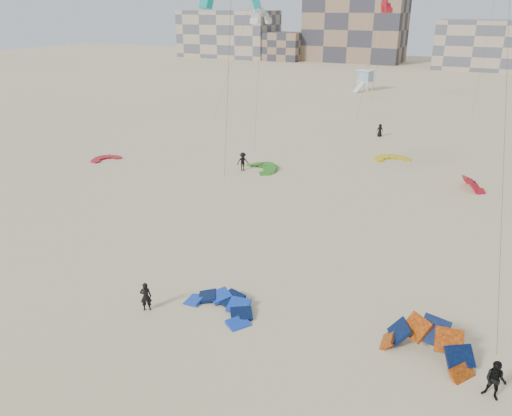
% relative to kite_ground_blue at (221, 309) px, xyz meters
% --- Properties ---
extents(ground, '(320.00, 320.00, 0.00)m').
position_rel_kite_ground_blue_xyz_m(ground, '(-1.55, -3.52, 0.00)').
color(ground, beige).
rests_on(ground, ground).
extents(kite_ground_blue, '(4.77, 4.92, 1.60)m').
position_rel_kite_ground_blue_xyz_m(kite_ground_blue, '(0.00, 0.00, 0.00)').
color(kite_ground_blue, blue).
rests_on(kite_ground_blue, ground).
extents(kite_ground_orange, '(5.21, 5.21, 4.30)m').
position_rel_kite_ground_blue_xyz_m(kite_ground_orange, '(10.48, 0.93, 0.00)').
color(kite_ground_orange, '#EE560E').
rests_on(kite_ground_orange, ground).
extents(kite_ground_red, '(3.98, 3.90, 0.57)m').
position_rel_kite_ground_blue_xyz_m(kite_ground_red, '(-25.34, 18.85, 0.00)').
color(kite_ground_red, red).
rests_on(kite_ground_red, ground).
extents(kite_ground_green, '(5.47, 5.52, 1.49)m').
position_rel_kite_ground_blue_xyz_m(kite_ground_green, '(-9.02, 23.36, 0.00)').
color(kite_ground_green, '#2C7812').
rests_on(kite_ground_green, ground).
extents(kite_ground_red_far, '(3.90, 3.83, 2.97)m').
position_rel_kite_ground_blue_xyz_m(kite_ground_red_far, '(10.35, 26.68, 0.00)').
color(kite_ground_red_far, red).
rests_on(kite_ground_red_far, ground).
extents(kite_ground_yellow, '(4.89, 4.96, 0.60)m').
position_rel_kite_ground_blue_xyz_m(kite_ground_yellow, '(1.77, 32.65, 0.00)').
color(kite_ground_yellow, '#CFDD0A').
rests_on(kite_ground_yellow, ground).
extents(kitesurfer_main, '(0.72, 0.66, 1.65)m').
position_rel_kite_ground_blue_xyz_m(kitesurfer_main, '(-3.52, -1.86, 0.83)').
color(kitesurfer_main, black).
rests_on(kitesurfer_main, ground).
extents(kitesurfer_b, '(1.00, 0.86, 1.79)m').
position_rel_kite_ground_blue_xyz_m(kitesurfer_b, '(13.40, -0.60, 0.90)').
color(kitesurfer_b, black).
rests_on(kitesurfer_b, ground).
extents(kitesurfer_c, '(1.34, 1.31, 1.84)m').
position_rel_kite_ground_blue_xyz_m(kitesurfer_c, '(-10.52, 22.09, 0.92)').
color(kitesurfer_c, black).
rests_on(kitesurfer_c, ground).
extents(kitesurfer_e, '(0.87, 0.67, 1.59)m').
position_rel_kite_ground_blue_xyz_m(kitesurfer_e, '(-1.83, 42.12, 0.80)').
color(kitesurfer_e, black).
rests_on(kitesurfer_e, ground).
extents(kite_fly_grey, '(4.78, 9.41, 14.04)m').
position_rel_kite_ground_blue_xyz_m(kite_fly_grey, '(-14.15, 33.44, 13.96)').
color(kite_fly_grey, silver).
rests_on(kite_fly_grey, ground).
extents(kite_fly_red, '(4.95, 10.26, 15.47)m').
position_rel_kite_ground_blue_xyz_m(kite_fly_red, '(-7.04, 61.85, 15.00)').
color(kite_fly_red, red).
rests_on(kite_fly_red, ground).
extents(lifeguard_tower_far, '(3.35, 5.66, 3.90)m').
position_rel_kite_ground_blue_xyz_m(lifeguard_tower_far, '(-13.39, 77.43, 1.93)').
color(lifeguard_tower_far, white).
rests_on(lifeguard_tower_far, ground).
extents(condo_west_a, '(30.00, 15.00, 14.00)m').
position_rel_kite_ground_blue_xyz_m(condo_west_a, '(-71.55, 126.48, 7.00)').
color(condo_west_a, tan).
rests_on(condo_west_a, ground).
extents(condo_west_b, '(28.00, 14.00, 18.00)m').
position_rel_kite_ground_blue_xyz_m(condo_west_b, '(-31.55, 130.48, 9.00)').
color(condo_west_b, '#866951').
rests_on(condo_west_b, ground).
extents(condo_mid, '(32.00, 16.00, 12.00)m').
position_rel_kite_ground_blue_xyz_m(condo_mid, '(8.45, 126.48, 6.00)').
color(condo_mid, tan).
rests_on(condo_mid, ground).
extents(condo_fill_left, '(12.00, 10.00, 8.00)m').
position_rel_kite_ground_blue_xyz_m(condo_fill_left, '(-51.55, 124.48, 4.00)').
color(condo_fill_left, '#866951').
rests_on(condo_fill_left, ground).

